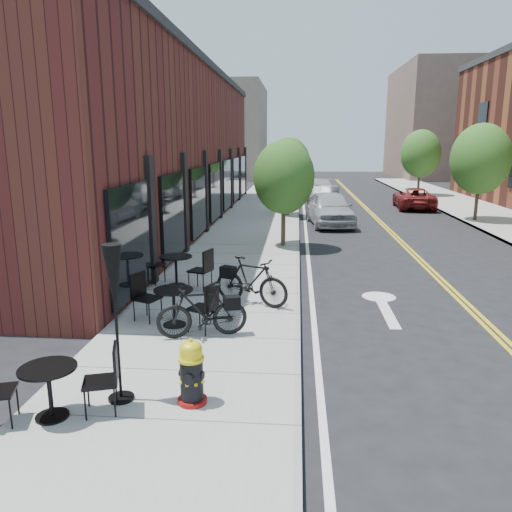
{
  "coord_description": "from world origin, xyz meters",
  "views": [
    {
      "loc": [
        -0.12,
        -9.03,
        3.82
      ],
      "look_at": [
        -1.13,
        3.3,
        1.0
      ],
      "focal_mm": 35.0,
      "sensor_mm": 36.0,
      "label": 1
    }
  ],
  "objects": [
    {
      "name": "fire_hydrant",
      "position": [
        -1.58,
        -2.52,
        0.59
      ],
      "size": [
        0.51,
        0.51,
        0.99
      ],
      "rotation": [
        0.0,
        0.0,
        -0.22
      ],
      "color": "maroon",
      "rests_on": "sidewalk_near"
    },
    {
      "name": "building_near",
      "position": [
        -6.5,
        14.0,
        3.5
      ],
      "size": [
        5.0,
        28.0,
        7.0
      ],
      "primitive_type": "cube",
      "color": "#4A1917",
      "rests_on": "ground"
    },
    {
      "name": "patio_umbrella",
      "position": [
        -2.65,
        -2.51,
        1.79
      ],
      "size": [
        0.38,
        0.38,
        2.33
      ],
      "color": "black",
      "rests_on": "sidewalk_near"
    },
    {
      "name": "ground",
      "position": [
        0.0,
        0.0,
        0.0
      ],
      "size": [
        120.0,
        120.0,
        0.0
      ],
      "primitive_type": "plane",
      "color": "black",
      "rests_on": "ground"
    },
    {
      "name": "bg_building_left",
      "position": [
        -8.0,
        48.0,
        5.0
      ],
      "size": [
        8.0,
        14.0,
        10.0
      ],
      "primitive_type": "cube",
      "color": "#726656",
      "rests_on": "ground"
    },
    {
      "name": "tree_near_b",
      "position": [
        -0.6,
        17.0,
        2.71
      ],
      "size": [
        2.3,
        2.3,
        3.98
      ],
      "color": "#382B1E",
      "rests_on": "sidewalk_near"
    },
    {
      "name": "tree_near_a",
      "position": [
        -0.6,
        9.0,
        2.6
      ],
      "size": [
        2.2,
        2.2,
        3.81
      ],
      "color": "#382B1E",
      "rests_on": "sidewalk_near"
    },
    {
      "name": "tree_far_c",
      "position": [
        8.6,
        28.0,
        3.06
      ],
      "size": [
        2.8,
        2.8,
        4.62
      ],
      "color": "#382B1E",
      "rests_on": "sidewalk_far"
    },
    {
      "name": "bistro_set_b",
      "position": [
        -2.6,
        0.56,
        0.63
      ],
      "size": [
        1.91,
        1.17,
        1.01
      ],
      "rotation": [
        0.0,
        0.0,
        -0.4
      ],
      "color": "black",
      "rests_on": "sidewalk_near"
    },
    {
      "name": "parked_car_far",
      "position": [
        6.76,
        21.07,
        0.62
      ],
      "size": [
        2.33,
        4.56,
        1.23
      ],
      "primitive_type": "imported",
      "rotation": [
        0.0,
        0.0,
        3.08
      ],
      "color": "maroon",
      "rests_on": "ground"
    },
    {
      "name": "parked_car_c",
      "position": [
        1.5,
        25.15,
        0.67
      ],
      "size": [
        1.95,
        4.64,
        1.34
      ],
      "primitive_type": "imported",
      "rotation": [
        0.0,
        0.0,
        0.02
      ],
      "color": "#AFAFB4",
      "rests_on": "ground"
    },
    {
      "name": "bicycle_right",
      "position": [
        -1.14,
        2.05,
        0.69
      ],
      "size": [
        1.94,
        1.25,
        1.14
      ],
      "primitive_type": "imported",
      "rotation": [
        0.0,
        0.0,
        1.16
      ],
      "color": "black",
      "rests_on": "sidewalk_near"
    },
    {
      "name": "bicycle_left",
      "position": [
        -1.9,
        -0.0,
        0.65
      ],
      "size": [
        1.83,
        0.98,
        1.06
      ],
      "primitive_type": "imported",
      "rotation": [
        0.0,
        0.0,
        -1.28
      ],
      "color": "black",
      "rests_on": "sidewalk_near"
    },
    {
      "name": "bistro_set_a",
      "position": [
        -3.43,
        -3.07,
        0.61
      ],
      "size": [
        1.84,
        0.97,
        0.97
      ],
      "rotation": [
        0.0,
        0.0,
        0.3
      ],
      "color": "black",
      "rests_on": "sidewalk_near"
    },
    {
      "name": "tree_near_d",
      "position": [
        -0.6,
        33.0,
        2.79
      ],
      "size": [
        2.4,
        2.4,
        4.11
      ],
      "color": "#382B1E",
      "rests_on": "sidewalk_near"
    },
    {
      "name": "bg_building_right",
      "position": [
        16.0,
        50.0,
        6.0
      ],
      "size": [
        10.0,
        16.0,
        12.0
      ],
      "primitive_type": "cube",
      "color": "brown",
      "rests_on": "ground"
    },
    {
      "name": "parked_car_b",
      "position": [
        1.6,
        20.43,
        0.69
      ],
      "size": [
        1.84,
        4.3,
        1.38
      ],
      "primitive_type": "imported",
      "rotation": [
        0.0,
        0.0,
        -0.09
      ],
      "color": "black",
      "rests_on": "ground"
    },
    {
      "name": "sidewalk_near",
      "position": [
        -2.0,
        10.0,
        0.06
      ],
      "size": [
        4.0,
        70.0,
        0.12
      ],
      "primitive_type": "cube",
      "color": "#9E9B93",
      "rests_on": "ground"
    },
    {
      "name": "parked_car_a",
      "position": [
        1.43,
        14.61,
        0.79
      ],
      "size": [
        2.35,
        4.83,
        1.59
      ],
      "primitive_type": "imported",
      "rotation": [
        0.0,
        0.0,
        0.1
      ],
      "color": "#A8ABB0",
      "rests_on": "ground"
    },
    {
      "name": "tree_far_b",
      "position": [
        8.6,
        16.0,
        3.06
      ],
      "size": [
        2.8,
        2.8,
        4.62
      ],
      "color": "#382B1E",
      "rests_on": "sidewalk_far"
    },
    {
      "name": "tree_near_c",
      "position": [
        -0.6,
        25.0,
        2.53
      ],
      "size": [
        2.1,
        2.1,
        3.67
      ],
      "color": "#382B1E",
      "rests_on": "sidewalk_near"
    },
    {
      "name": "bistro_set_c",
      "position": [
        -3.24,
        3.4,
        0.66
      ],
      "size": [
        2.01,
        1.14,
        1.06
      ],
      "rotation": [
        0.0,
        0.0,
        -0.35
      ],
      "color": "black",
      "rests_on": "sidewalk_near"
    }
  ]
}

